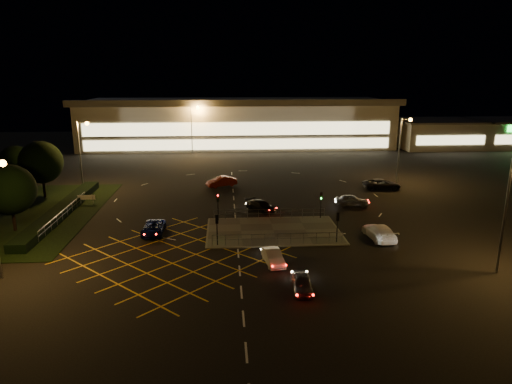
{
  "coord_description": "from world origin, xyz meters",
  "views": [
    {
      "loc": [
        -3.1,
        -48.6,
        16.59
      ],
      "look_at": [
        0.76,
        7.4,
        2.0
      ],
      "focal_mm": 32.0,
      "sensor_mm": 36.0,
      "label": 1
    }
  ],
  "objects": [
    {
      "name": "supermarket",
      "position": [
        0.0,
        61.95,
        5.31
      ],
      "size": [
        72.0,
        26.5,
        10.5
      ],
      "color": "beige",
      "rests_on": "ground"
    },
    {
      "name": "pedestrian_island",
      "position": [
        2.0,
        -2.0,
        0.06
      ],
      "size": [
        14.0,
        9.0,
        0.12
      ],
      "primitive_type": "cube",
      "color": "#4C4944",
      "rests_on": "ground"
    },
    {
      "name": "tree_c",
      "position": [
        -28.0,
        14.0,
        4.95
      ],
      "size": [
        5.76,
        5.76,
        7.84
      ],
      "color": "black",
      "rests_on": "ground"
    },
    {
      "name": "tree_e",
      "position": [
        -26.0,
        0.0,
        4.64
      ],
      "size": [
        5.4,
        5.4,
        7.35
      ],
      "color": "black",
      "rests_on": "ground"
    },
    {
      "name": "streetlight_far_right",
      "position": [
        30.44,
        50.0,
        6.56
      ],
      "size": [
        1.78,
        0.56,
        10.03
      ],
      "color": "slate",
      "rests_on": "ground"
    },
    {
      "name": "streetlight_nw",
      "position": [
        -23.56,
        18.0,
        6.56
      ],
      "size": [
        1.78,
        0.56,
        10.03
      ],
      "color": "slate",
      "rests_on": "ground"
    },
    {
      "name": "car_approach_white",
      "position": [
        12.68,
        -5.09,
        0.78
      ],
      "size": [
        2.55,
        5.49,
        1.55
      ],
      "primitive_type": "imported",
      "rotation": [
        0.0,
        0.0,
        3.21
      ],
      "color": "silver",
      "rests_on": "ground"
    },
    {
      "name": "car_east_grey",
      "position": [
        20.02,
        15.49,
        0.76
      ],
      "size": [
        5.48,
        2.55,
        1.52
      ],
      "primitive_type": "imported",
      "rotation": [
        0.0,
        0.0,
        1.57
      ],
      "color": "black",
      "rests_on": "ground"
    },
    {
      "name": "streetlight_se",
      "position": [
        20.44,
        -14.0,
        6.56
      ],
      "size": [
        1.78,
        0.56,
        10.03
      ],
      "color": "slate",
      "rests_on": "ground"
    },
    {
      "name": "signal_se",
      "position": [
        8.0,
        -5.99,
        2.37
      ],
      "size": [
        0.28,
        0.3,
        3.15
      ],
      "rotation": [
        0.0,
        0.0,
        3.14
      ],
      "color": "black",
      "rests_on": "pedestrian_island"
    },
    {
      "name": "ground",
      "position": [
        0.0,
        0.0,
        0.0
      ],
      "size": [
        180.0,
        180.0,
        0.0
      ],
      "primitive_type": "plane",
      "color": "black",
      "rests_on": "ground"
    },
    {
      "name": "signal_nw",
      "position": [
        -4.0,
        1.99,
        2.37
      ],
      "size": [
        0.28,
        0.3,
        3.15
      ],
      "color": "black",
      "rests_on": "pedestrian_island"
    },
    {
      "name": "car_far_dkgrey",
      "position": [
        1.28,
        5.7,
        0.65
      ],
      "size": [
        4.21,
        4.59,
        1.29
      ],
      "primitive_type": "imported",
      "rotation": [
        0.0,
        0.0,
        0.68
      ],
      "color": "black",
      "rests_on": "ground"
    },
    {
      "name": "signal_ne",
      "position": [
        8.0,
        1.99,
        2.37
      ],
      "size": [
        0.28,
        0.3,
        3.15
      ],
      "color": "black",
      "rests_on": "pedestrian_island"
    },
    {
      "name": "retail_unit_b",
      "position": [
        62.0,
        53.96,
        3.22
      ],
      "size": [
        14.8,
        14.8,
        6.35
      ],
      "color": "beige",
      "rests_on": "ground"
    },
    {
      "name": "car_circ_red",
      "position": [
        -3.69,
        18.79,
        0.76
      ],
      "size": [
        4.85,
        3.34,
        1.51
      ],
      "primitive_type": "imported",
      "rotation": [
        0.0,
        0.0,
        5.13
      ],
      "color": "maroon",
      "rests_on": "ground"
    },
    {
      "name": "streetlight_ne",
      "position": [
        24.44,
        20.0,
        6.56
      ],
      "size": [
        1.78,
        0.56,
        10.03
      ],
      "color": "slate",
      "rests_on": "ground"
    },
    {
      "name": "car_queue_white",
      "position": [
        1.06,
        -10.67,
        0.65
      ],
      "size": [
        1.93,
        4.08,
        1.29
      ],
      "primitive_type": "imported",
      "rotation": [
        0.0,
        0.0,
        0.15
      ],
      "color": "white",
      "rests_on": "ground"
    },
    {
      "name": "retail_unit_a",
      "position": [
        46.0,
        53.97,
        3.21
      ],
      "size": [
        18.8,
        14.8,
        6.35
      ],
      "color": "beige",
      "rests_on": "ground"
    },
    {
      "name": "car_right_silver",
      "position": [
        13.19,
        7.15,
        0.73
      ],
      "size": [
        4.54,
        2.57,
        1.46
      ],
      "primitive_type": "imported",
      "rotation": [
        0.0,
        0.0,
        1.36
      ],
      "color": "#9A9CA1",
      "rests_on": "ground"
    },
    {
      "name": "hedge",
      "position": [
        -23.0,
        6.0,
        0.5
      ],
      "size": [
        2.0,
        26.0,
        1.0
      ],
      "primitive_type": "cube",
      "color": "black",
      "rests_on": "ground"
    },
    {
      "name": "car_left_blue",
      "position": [
        -10.86,
        -1.9,
        0.66
      ],
      "size": [
        2.22,
        4.75,
        1.32
      ],
      "primitive_type": "imported",
      "rotation": [
        0.0,
        0.0,
        6.28
      ],
      "color": "#0B1447",
      "rests_on": "ground"
    },
    {
      "name": "streetlight_far_left",
      "position": [
        -9.56,
        48.0,
        6.56
      ],
      "size": [
        1.78,
        0.56,
        10.03
      ],
      "color": "slate",
      "rests_on": "ground"
    },
    {
      "name": "signal_sw",
      "position": [
        -4.0,
        -5.99,
        2.37
      ],
      "size": [
        0.28,
        0.3,
        3.15
      ],
      "rotation": [
        0.0,
        0.0,
        3.14
      ],
      "color": "black",
      "rests_on": "pedestrian_island"
    },
    {
      "name": "tree_d",
      "position": [
        -34.0,
        20.0,
        4.02
      ],
      "size": [
        4.68,
        4.68,
        6.37
      ],
      "color": "black",
      "rests_on": "ground"
    },
    {
      "name": "grass_verge",
      "position": [
        -28.0,
        6.0,
        0.04
      ],
      "size": [
        18.0,
        30.0,
        0.08
      ],
      "primitive_type": "cube",
      "color": "black",
      "rests_on": "ground"
    },
    {
      "name": "car_near_silver",
      "position": [
        2.78,
        -16.08,
        0.65
      ],
      "size": [
        1.75,
        3.87,
        1.29
      ],
      "primitive_type": "imported",
      "rotation": [
        0.0,
        0.0,
        6.22
      ],
      "color": "#ABACB2",
      "rests_on": "ground"
    }
  ]
}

